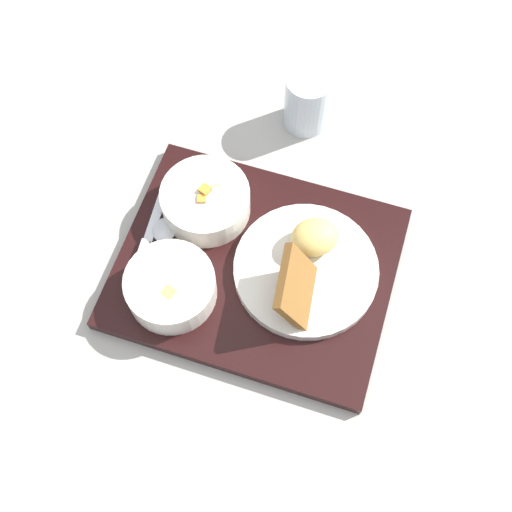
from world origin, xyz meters
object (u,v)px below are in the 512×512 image
at_px(knife, 144,251).
at_px(bowl_soup, 171,286).
at_px(bowl_salad, 206,200).
at_px(plate_main, 307,266).
at_px(glass_water, 304,102).
at_px(spoon, 160,245).

bearing_deg(knife, bowl_soup, -131.64).
distance_m(bowl_salad, knife, 0.12).
relative_size(bowl_salad, knife, 0.67).
relative_size(bowl_soup, knife, 0.65).
height_order(bowl_salad, plate_main, plate_main).
bearing_deg(bowl_salad, glass_water, 66.78).
distance_m(knife, spoon, 0.02).
distance_m(bowl_soup, spoon, 0.08).
xyz_separation_m(bowl_salad, spoon, (-0.05, -0.08, -0.02)).
distance_m(bowl_soup, glass_water, 0.37).
xyz_separation_m(knife, spoon, (0.02, 0.02, -0.00)).
xyz_separation_m(bowl_salad, knife, (-0.06, -0.09, -0.02)).
relative_size(plate_main, glass_water, 2.06).
relative_size(bowl_salad, spoon, 0.97).
height_order(bowl_soup, spoon, bowl_soup).
bearing_deg(glass_water, plate_main, -74.29).
distance_m(plate_main, spoon, 0.22).
distance_m(spoon, glass_water, 0.32).
bearing_deg(bowl_salad, knife, -124.45).
bearing_deg(plate_main, spoon, -173.94).
height_order(bowl_soup, glass_water, glass_water).
bearing_deg(glass_water, bowl_salad, -113.22).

